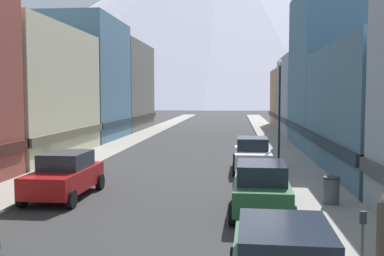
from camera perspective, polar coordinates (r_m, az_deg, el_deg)
sidewalk_left at (r=41.27m, az=-7.32°, el=-1.39°), size 2.50×100.00×0.15m
sidewalk_right at (r=40.37m, az=10.26°, el=-1.54°), size 2.50×100.00×0.15m
storefront_left_2 at (r=31.32m, az=-21.31°, el=3.87°), size 7.70×12.03×8.39m
storefront_left_3 at (r=41.97m, az=-14.78°, el=5.59°), size 8.52×10.08×10.73m
storefront_left_4 at (r=53.21m, az=-10.96°, el=4.91°), size 9.63×12.76×9.93m
storefront_right_2 at (r=36.85m, az=19.81°, el=6.66°), size 9.14×10.23×11.97m
storefront_right_3 at (r=47.33m, az=15.02°, el=3.72°), size 6.66×11.17×7.87m
storefront_right_4 at (r=58.25m, az=13.71°, el=3.48°), size 7.63×9.92×7.19m
car_left_1 at (r=18.70m, az=-15.69°, el=-5.69°), size 2.11×4.42×1.78m
car_right_1 at (r=15.81m, az=8.68°, el=-7.38°), size 2.17×4.45×1.78m
car_right_2 at (r=24.40m, az=7.58°, el=-3.29°), size 2.06×4.40×1.78m
parking_meter_near at (r=11.03m, az=20.64°, el=-12.11°), size 0.14×0.10×1.33m
trash_bin_right at (r=17.16m, az=17.10°, el=-7.48°), size 0.59×0.59×0.98m
potted_plant_0 at (r=26.37m, az=-16.64°, el=-3.42°), size 0.64×0.64×0.89m
streetlamp_right at (r=25.97m, az=10.94°, el=3.95°), size 0.36×0.36×5.86m
mountain_backdrop at (r=269.05m, az=3.81°, el=13.92°), size 296.39×296.39×99.15m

